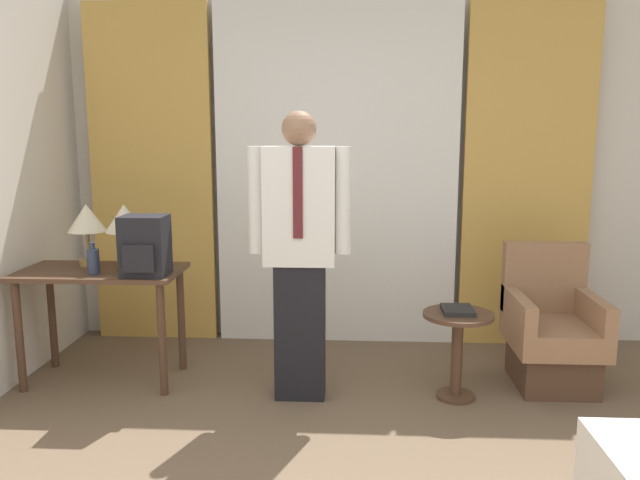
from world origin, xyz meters
name	(u,v)px	position (x,y,z in m)	size (l,w,h in m)	color
wall_back	(337,168)	(0.00, 3.05, 1.35)	(10.00, 0.06, 2.70)	silver
curtain_sheer_center	(336,177)	(0.00, 2.92, 1.29)	(1.83, 0.06, 2.58)	white
curtain_drape_left	(152,176)	(-1.43, 2.92, 1.29)	(0.94, 0.06, 2.58)	gold
curtain_drape_right	(527,177)	(1.43, 2.92, 1.29)	(0.94, 0.06, 2.58)	gold
desk	(102,289)	(-1.50, 2.02, 0.62)	(1.03, 0.55, 0.75)	#4C3323
table_lamp_left	(87,220)	(-1.62, 2.15, 1.05)	(0.25, 0.25, 0.41)	#9E7F47
table_lamp_right	(124,221)	(-1.37, 2.15, 1.05)	(0.25, 0.25, 0.41)	#9E7F47
bottle_near_edge	(93,261)	(-1.49, 1.89, 0.83)	(0.08, 0.08, 0.20)	#2D3851
backpack	(145,246)	(-1.15, 1.88, 0.93)	(0.27, 0.25, 0.37)	black
person	(300,246)	(-0.19, 1.82, 0.96)	(0.61, 0.21, 1.75)	black
armchair	(551,335)	(1.42, 2.13, 0.33)	(0.55, 0.63, 0.90)	#4C3323
side_table	(457,341)	(0.77, 1.86, 0.37)	(0.43, 0.43, 0.54)	#4C3323
book	(458,310)	(0.77, 1.87, 0.56)	(0.18, 0.22, 0.03)	black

